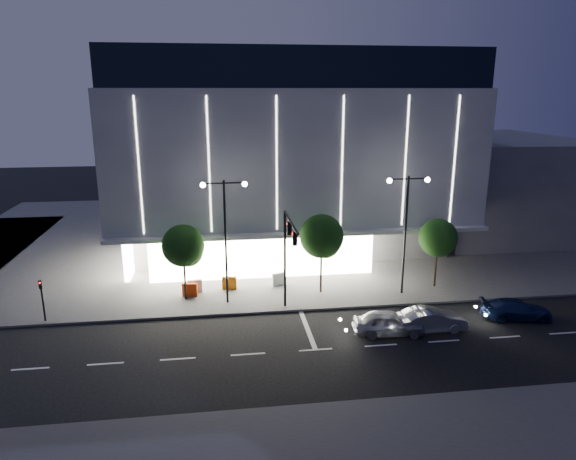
# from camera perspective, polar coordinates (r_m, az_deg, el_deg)

# --- Properties ---
(ground) EXTENTS (160.00, 160.00, 0.00)m
(ground) POSITION_cam_1_polar(r_m,az_deg,el_deg) (32.25, -1.01, -12.13)
(ground) COLOR black
(ground) RESTS_ON ground
(sidewalk_museum) EXTENTS (70.00, 40.00, 0.15)m
(sidewalk_museum) POSITION_cam_1_polar(r_m,az_deg,el_deg) (55.11, 1.21, -0.30)
(sidewalk_museum) COLOR #474747
(sidewalk_museum) RESTS_ON ground
(museum) EXTENTS (30.00, 25.80, 18.00)m
(museum) POSITION_cam_1_polar(r_m,az_deg,el_deg) (51.45, -0.69, 9.03)
(museum) COLOR #4C4C51
(museum) RESTS_ON ground
(annex_building) EXTENTS (16.00, 20.00, 10.00)m
(annex_building) POSITION_cam_1_polar(r_m,az_deg,el_deg) (60.88, 21.23, 4.91)
(annex_building) COLOR #4C4C51
(annex_building) RESTS_ON ground
(traffic_mast) EXTENTS (0.33, 5.89, 7.07)m
(traffic_mast) POSITION_cam_1_polar(r_m,az_deg,el_deg) (33.54, -0.03, -1.75)
(traffic_mast) COLOR black
(traffic_mast) RESTS_ON ground
(street_lamp_west) EXTENTS (3.16, 0.36, 9.00)m
(street_lamp_west) POSITION_cam_1_polar(r_m,az_deg,el_deg) (35.57, -7.00, 0.68)
(street_lamp_west) COLOR black
(street_lamp_west) RESTS_ON ground
(street_lamp_east) EXTENTS (3.16, 0.36, 9.00)m
(street_lamp_east) POSITION_cam_1_polar(r_m,az_deg,el_deg) (37.98, 13.00, 1.33)
(street_lamp_east) COLOR black
(street_lamp_east) RESTS_ON ground
(ped_signal_far) EXTENTS (0.22, 0.24, 3.00)m
(ped_signal_far) POSITION_cam_1_polar(r_m,az_deg,el_deg) (37.28, -25.65, -6.65)
(ped_signal_far) COLOR black
(ped_signal_far) RESTS_ON ground
(tree_left) EXTENTS (3.02, 3.02, 5.72)m
(tree_left) POSITION_cam_1_polar(r_m,az_deg,el_deg) (37.17, -11.52, -1.96)
(tree_left) COLOR black
(tree_left) RESTS_ON ground
(tree_mid) EXTENTS (3.25, 3.25, 6.15)m
(tree_mid) POSITION_cam_1_polar(r_m,az_deg,el_deg) (37.71, 3.78, -0.96)
(tree_mid) COLOR black
(tree_mid) RESTS_ON ground
(tree_right) EXTENTS (2.91, 2.91, 5.51)m
(tree_right) POSITION_cam_1_polar(r_m,az_deg,el_deg) (40.56, 16.34, -1.05)
(tree_right) COLOR black
(tree_right) RESTS_ON ground
(car_lead) EXTENTS (4.60, 2.15, 1.52)m
(car_lead) POSITION_cam_1_polar(r_m,az_deg,el_deg) (33.26, 11.11, -10.09)
(car_lead) COLOR gray
(car_lead) RESTS_ON ground
(car_second) EXTENTS (4.58, 1.77, 1.49)m
(car_second) POSITION_cam_1_polar(r_m,az_deg,el_deg) (34.29, 15.58, -9.61)
(car_second) COLOR #A4A7AC
(car_second) RESTS_ON ground
(car_third) EXTENTS (4.79, 2.47, 1.33)m
(car_third) POSITION_cam_1_polar(r_m,az_deg,el_deg) (37.97, 24.03, -8.06)
(car_third) COLOR #14224E
(car_third) RESTS_ON ground
(barrier_a) EXTENTS (1.12, 0.40, 1.00)m
(barrier_a) POSITION_cam_1_polar(r_m,az_deg,el_deg) (38.69, -10.86, -6.55)
(barrier_a) COLOR red
(barrier_a) RESTS_ON sidewalk_museum
(barrier_b) EXTENTS (1.13, 0.44, 1.00)m
(barrier_b) POSITION_cam_1_polar(r_m,az_deg,el_deg) (39.30, -10.34, -6.17)
(barrier_b) COLOR #B8B8B8
(barrier_b) RESTS_ON sidewalk_museum
(barrier_c) EXTENTS (1.12, 0.38, 1.00)m
(barrier_c) POSITION_cam_1_polar(r_m,az_deg,el_deg) (39.58, -6.53, -5.86)
(barrier_c) COLOR orange
(barrier_c) RESTS_ON sidewalk_museum
(barrier_d) EXTENTS (1.12, 0.59, 1.00)m
(barrier_d) POSITION_cam_1_polar(r_m,az_deg,el_deg) (40.12, -1.02, -5.46)
(barrier_d) COLOR silver
(barrier_d) RESTS_ON sidewalk_museum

